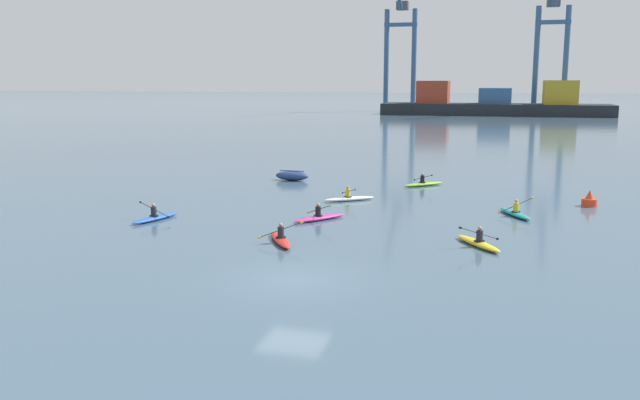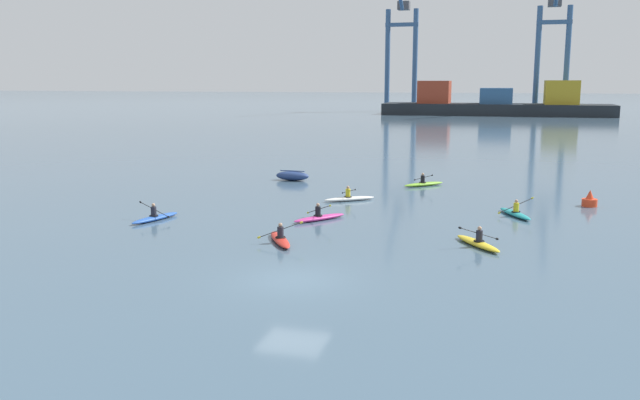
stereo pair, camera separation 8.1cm
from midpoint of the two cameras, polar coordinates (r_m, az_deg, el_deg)
ground_plane at (r=25.62m, az=-2.20°, el=-6.82°), size 800.00×800.00×0.00m
container_barge at (r=152.50m, az=14.78°, el=7.93°), size 48.69×11.22×7.50m
gantry_crane_west at (r=166.61m, az=6.93°, el=13.34°), size 7.92×20.12×34.13m
gantry_crane_west_mid at (r=159.41m, az=19.27°, el=12.74°), size 7.45×16.55×32.89m
capsized_dinghy at (r=50.76m, az=-2.32°, el=2.07°), size 2.65×1.23×0.76m
channel_buoy at (r=43.41m, az=22.02°, el=-0.03°), size 0.90×0.90×1.00m
kayak_yellow at (r=31.48m, az=13.37°, el=-3.55°), size 2.43×3.13×1.03m
kayak_white at (r=42.16m, az=2.56°, el=0.16°), size 3.11×2.48×0.95m
kayak_magenta at (r=36.27m, az=0.00°, el=-1.47°), size 2.54×3.07×1.04m
kayak_teal at (r=38.96m, az=16.33°, el=-1.07°), size 2.05×3.31×1.08m
kayak_blue at (r=37.33m, az=-13.80°, el=-1.43°), size 2.15×3.44×0.99m
kayak_lime at (r=48.65m, az=8.86°, el=1.39°), size 2.86×2.80×0.98m
kayak_red at (r=31.39m, az=-3.34°, el=-3.32°), size 2.22×3.24×0.99m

